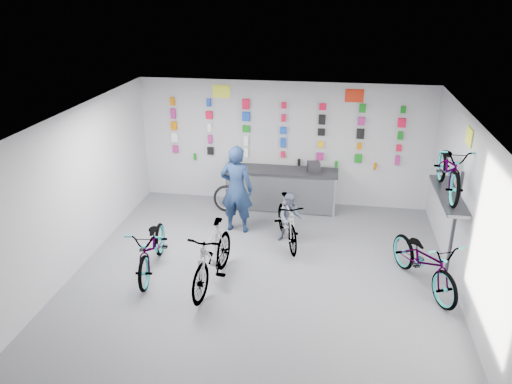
% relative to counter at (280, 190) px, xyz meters
% --- Properties ---
extents(floor, '(8.00, 8.00, 0.00)m').
position_rel_counter_xyz_m(floor, '(0.00, -3.54, -0.49)').
color(floor, '#525257').
rests_on(floor, ground).
extents(ceiling, '(8.00, 8.00, 0.00)m').
position_rel_counter_xyz_m(ceiling, '(0.00, -3.54, 2.51)').
color(ceiling, white).
rests_on(ceiling, wall_back).
extents(wall_back, '(7.00, 0.00, 7.00)m').
position_rel_counter_xyz_m(wall_back, '(0.00, 0.46, 1.01)').
color(wall_back, '#B8B8BB').
rests_on(wall_back, floor).
extents(wall_left, '(0.00, 8.00, 8.00)m').
position_rel_counter_xyz_m(wall_left, '(-3.50, -3.54, 1.01)').
color(wall_left, '#B8B8BB').
rests_on(wall_left, floor).
extents(wall_right, '(0.00, 8.00, 8.00)m').
position_rel_counter_xyz_m(wall_right, '(3.50, -3.54, 1.01)').
color(wall_right, '#B8B8BB').
rests_on(wall_right, floor).
extents(counter, '(2.70, 0.66, 1.00)m').
position_rel_counter_xyz_m(counter, '(0.00, 0.00, 0.00)').
color(counter, black).
rests_on(counter, floor).
extents(merch_wall, '(5.56, 0.08, 1.57)m').
position_rel_counter_xyz_m(merch_wall, '(-0.02, 0.39, 1.32)').
color(merch_wall, '#A11F6D').
rests_on(merch_wall, wall_back).
extents(wall_bracket, '(0.39, 1.90, 2.00)m').
position_rel_counter_xyz_m(wall_bracket, '(3.33, -2.34, 0.98)').
color(wall_bracket, '#333338').
rests_on(wall_bracket, wall_right).
extents(sign_left, '(0.42, 0.02, 0.30)m').
position_rel_counter_xyz_m(sign_left, '(-1.50, 0.44, 2.23)').
color(sign_left, '#F6FF35').
rests_on(sign_left, wall_back).
extents(sign_right, '(0.42, 0.02, 0.30)m').
position_rel_counter_xyz_m(sign_right, '(1.60, 0.44, 2.23)').
color(sign_right, red).
rests_on(sign_right, wall_back).
extents(sign_side, '(0.02, 0.40, 0.30)m').
position_rel_counter_xyz_m(sign_side, '(3.48, -2.34, 2.16)').
color(sign_side, '#F6FF35').
rests_on(sign_side, wall_right).
extents(bike_left, '(0.91, 2.01, 1.02)m').
position_rel_counter_xyz_m(bike_left, '(-2.04, -3.24, 0.02)').
color(bike_left, gray).
rests_on(bike_left, floor).
extents(bike_center, '(0.77, 1.99, 1.17)m').
position_rel_counter_xyz_m(bike_center, '(-0.81, -3.53, 0.10)').
color(bike_center, gray).
rests_on(bike_center, floor).
extents(bike_right, '(1.46, 2.12, 1.06)m').
position_rel_counter_xyz_m(bike_right, '(2.92, -2.98, 0.04)').
color(bike_right, gray).
rests_on(bike_right, floor).
extents(bike_service, '(0.99, 1.77, 1.02)m').
position_rel_counter_xyz_m(bike_service, '(0.34, -1.75, 0.03)').
color(bike_service, gray).
rests_on(bike_service, floor).
extents(bike_wall, '(0.63, 1.80, 0.95)m').
position_rel_counter_xyz_m(bike_wall, '(3.25, -2.34, 1.57)').
color(bike_wall, gray).
rests_on(bike_wall, wall_bracket).
extents(clerk, '(0.75, 0.53, 1.96)m').
position_rel_counter_xyz_m(clerk, '(-0.81, -1.32, 0.49)').
color(clerk, '#17284B').
rests_on(clerk, floor).
extents(customer, '(0.54, 0.42, 1.08)m').
position_rel_counter_xyz_m(customer, '(0.40, -1.65, 0.05)').
color(customer, '#51596E').
rests_on(customer, floor).
extents(spare_wheel, '(0.67, 0.23, 0.66)m').
position_rel_counter_xyz_m(spare_wheel, '(-1.25, -0.37, -0.16)').
color(spare_wheel, black).
rests_on(spare_wheel, floor).
extents(register, '(0.33, 0.35, 0.22)m').
position_rel_counter_xyz_m(register, '(0.77, 0.01, 0.62)').
color(register, black).
rests_on(register, counter).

